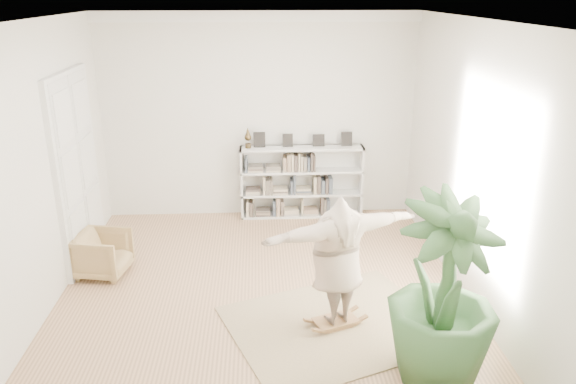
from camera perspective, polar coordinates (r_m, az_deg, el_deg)
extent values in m
plane|color=#8B6647|center=(7.82, -2.61, -10.29)|extent=(6.00, 6.00, 0.00)
plane|color=silver|center=(9.99, -2.97, 7.57)|extent=(5.50, 0.00, 5.50)
plane|color=silver|center=(4.32, -2.51, -9.69)|extent=(5.50, 0.00, 5.50)
plane|color=silver|center=(7.60, -24.06, 1.84)|extent=(0.00, 6.00, 6.00)
plane|color=silver|center=(7.61, 18.38, 2.60)|extent=(0.00, 6.00, 6.00)
plane|color=white|center=(6.77, -3.10, 17.07)|extent=(6.00, 6.00, 0.00)
cube|color=white|center=(9.71, -3.15, 17.40)|extent=(5.50, 0.12, 0.18)
cube|color=white|center=(8.87, -20.66, 2.01)|extent=(0.08, 1.78, 2.92)
cube|color=silver|center=(8.50, -21.29, 1.18)|extent=(0.06, 0.78, 2.80)
cube|color=silver|center=(9.23, -19.85, 2.78)|extent=(0.06, 0.78, 2.80)
cube|color=silver|center=(10.12, -4.72, 0.92)|extent=(0.04, 0.35, 1.30)
cube|color=silver|center=(10.28, 7.41, 1.13)|extent=(0.04, 0.35, 1.30)
cube|color=silver|center=(10.29, 1.33, 1.31)|extent=(2.20, 0.04, 1.30)
cube|color=silver|center=(10.36, 1.36, -2.26)|extent=(2.20, 0.35, 0.04)
cube|color=silver|center=(10.21, 1.38, -0.13)|extent=(2.20, 0.35, 0.04)
cube|color=silver|center=(10.07, 1.40, 2.16)|extent=(2.20, 0.35, 0.04)
cube|color=silver|center=(9.95, 1.42, 4.47)|extent=(2.20, 0.35, 0.04)
cube|color=black|center=(9.94, -2.93, 5.25)|extent=(0.18, 0.07, 0.24)
cube|color=black|center=(9.95, -0.03, 5.30)|extent=(0.18, 0.07, 0.24)
cube|color=black|center=(9.99, 3.13, 5.34)|extent=(0.18, 0.07, 0.24)
cube|color=black|center=(10.06, 5.98, 5.35)|extent=(0.18, 0.07, 0.24)
imported|color=tan|center=(8.60, -18.29, -5.99)|extent=(0.82, 0.80, 0.64)
cube|color=tan|center=(7.17, 4.84, -13.32)|extent=(3.05, 2.77, 0.02)
cube|color=brown|center=(7.14, 4.86, -12.87)|extent=(0.60, 0.48, 0.03)
cube|color=brown|center=(7.16, 4.85, -13.12)|extent=(0.35, 0.18, 0.04)
cube|color=brown|center=(7.16, 4.85, -13.12)|extent=(0.35, 0.18, 0.04)
cube|color=brown|center=(7.14, 4.86, -12.87)|extent=(0.21, 0.12, 0.11)
cube|color=brown|center=(7.14, 4.86, -12.87)|extent=(0.21, 0.12, 0.11)
imported|color=tan|center=(6.71, 5.07, -6.65)|extent=(2.05, 1.23, 1.62)
imported|color=#2F552A|center=(6.04, 15.52, -9.69)|extent=(1.52, 1.52, 2.05)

